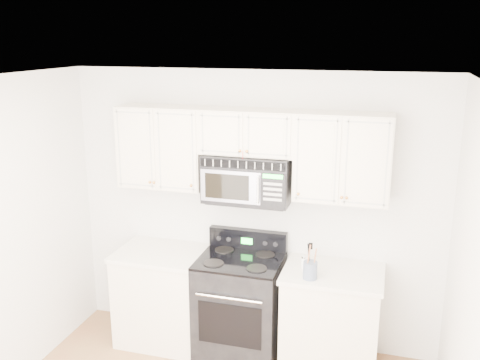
% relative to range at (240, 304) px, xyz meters
% --- Properties ---
extents(room, '(3.51, 3.51, 2.61)m').
position_rel_range_xyz_m(room, '(0.04, -1.43, 0.82)').
color(room, olive).
rests_on(room, ground).
extents(base_cabinet_left, '(0.86, 0.65, 0.92)m').
position_rel_range_xyz_m(base_cabinet_left, '(-0.76, 0.00, -0.06)').
color(base_cabinet_left, beige).
rests_on(base_cabinet_left, ground).
extents(base_cabinet_right, '(0.86, 0.65, 0.92)m').
position_rel_range_xyz_m(base_cabinet_right, '(0.84, 0.00, -0.06)').
color(base_cabinet_right, beige).
rests_on(base_cabinet_right, ground).
extents(range, '(0.75, 0.68, 1.12)m').
position_rel_range_xyz_m(range, '(0.00, 0.00, 0.00)').
color(range, black).
rests_on(range, ground).
extents(upper_cabinets, '(2.44, 0.37, 0.75)m').
position_rel_range_xyz_m(upper_cabinets, '(0.04, 0.15, 1.45)').
color(upper_cabinets, beige).
rests_on(upper_cabinets, ground).
extents(microwave, '(0.77, 0.43, 0.42)m').
position_rel_range_xyz_m(microwave, '(0.04, 0.12, 1.18)').
color(microwave, black).
rests_on(microwave, ground).
extents(utensil_crock, '(0.12, 0.12, 0.32)m').
position_rel_range_xyz_m(utensil_crock, '(0.66, -0.20, 0.52)').
color(utensil_crock, '#4B5B71').
rests_on(utensil_crock, base_cabinet_right).
extents(shaker_salt, '(0.05, 0.05, 0.11)m').
position_rel_range_xyz_m(shaker_salt, '(0.58, -0.00, 0.49)').
color(shaker_salt, white).
rests_on(shaker_salt, base_cabinet_right).
extents(shaker_pepper, '(0.04, 0.04, 0.09)m').
position_rel_range_xyz_m(shaker_pepper, '(0.62, -0.14, 0.48)').
color(shaker_pepper, white).
rests_on(shaker_pepper, base_cabinet_right).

